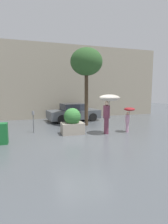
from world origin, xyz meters
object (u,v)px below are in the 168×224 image
object	(u,v)px
person_adult	(109,103)
parked_car_near	(73,113)
planter_box	(72,122)
parking_meter	(33,117)
street_tree	(86,63)
person_child	(129,114)
newspaper_box	(1,134)

from	to	relation	value
person_adult	parked_car_near	distance (m)	4.79
planter_box	parking_meter	world-z (taller)	planter_box
planter_box	street_tree	world-z (taller)	street_tree
person_adult	person_child	xyz separation A→B (m)	(1.23, 0.03, -0.61)
parked_car_near	planter_box	bearing A→B (deg)	158.48
parked_car_near	parking_meter	bearing A→B (deg)	129.36
parked_car_near	street_tree	distance (m)	4.03
street_tree	newspaper_box	distance (m)	6.51
person_adult	newspaper_box	size ratio (longest dim) A/B	2.31
person_adult	parked_car_near	xyz separation A→B (m)	(-0.73, 4.61, -1.05)
person_child	newspaper_box	xyz separation A→B (m)	(-6.34, -0.23, -0.59)
person_child	parked_car_near	world-z (taller)	person_child
planter_box	parking_meter	size ratio (longest dim) A/B	1.15
street_tree	parked_car_near	bearing A→B (deg)	99.43
planter_box	parked_car_near	bearing A→B (deg)	75.28
parking_meter	parked_car_near	bearing A→B (deg)	46.16
street_tree	person_child	bearing A→B (deg)	-57.06
parked_car_near	person_adult	bearing A→B (deg)	-177.77
planter_box	street_tree	distance (m)	4.11
person_adult	parking_meter	xyz separation A→B (m)	(-3.74, 1.48, -0.78)
street_tree	parking_meter	bearing A→B (deg)	-162.76
parking_meter	newspaper_box	xyz separation A→B (m)	(-1.37, -1.67, -0.41)
person_adult	parked_car_near	size ratio (longest dim) A/B	0.52
newspaper_box	person_adult	bearing A→B (deg)	2.18
planter_box	newspaper_box	bearing A→B (deg)	-166.46
planter_box	person_adult	world-z (taller)	person_adult
newspaper_box	person_child	bearing A→B (deg)	2.05
street_tree	parking_meter	distance (m)	4.73
parking_meter	newspaper_box	distance (m)	2.20
person_child	parked_car_near	distance (m)	5.00
street_tree	parking_meter	xyz separation A→B (m)	(-3.36, -1.04, -3.16)
person_child	street_tree	world-z (taller)	street_tree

